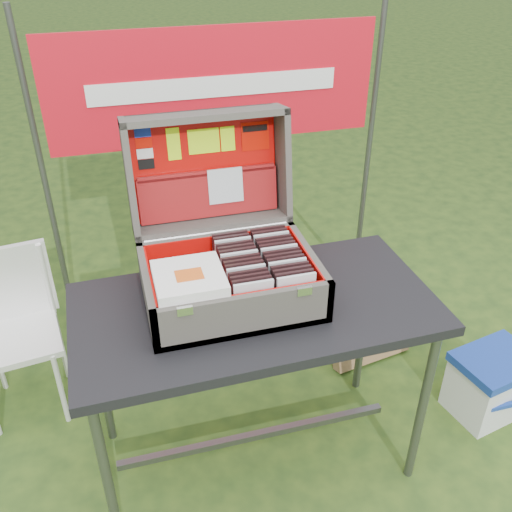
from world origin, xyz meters
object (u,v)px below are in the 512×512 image
object	(u,v)px
chair	(18,341)
suitcase	(225,222)
table	(255,386)
cardboard_box	(368,319)
cooler	(491,383)

from	to	relation	value
chair	suitcase	bearing A→B (deg)	-36.46
table	cardboard_box	world-z (taller)	table
suitcase	chair	distance (m)	1.21
suitcase	chair	world-z (taller)	suitcase
chair	cardboard_box	bearing A→B (deg)	-11.44
suitcase	cooler	xyz separation A→B (m)	(1.20, -0.14, -0.95)
table	cooler	xyz separation A→B (m)	(1.12, -0.03, -0.25)
table	chair	bearing A→B (deg)	147.79
suitcase	cardboard_box	bearing A→B (deg)	24.40
cardboard_box	suitcase	bearing A→B (deg)	-165.39
cardboard_box	cooler	bearing A→B (deg)	-62.51
table	suitcase	world-z (taller)	suitcase
chair	cardboard_box	size ratio (longest dim) A/B	1.72
cooler	suitcase	bearing A→B (deg)	161.92
table	cooler	distance (m)	1.15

